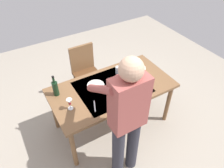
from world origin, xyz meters
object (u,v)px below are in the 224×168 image
at_px(water_cup_near_left, 118,70).
at_px(person_server, 127,117).
at_px(dining_table, 112,91).
at_px(serving_bowl_pasta, 135,69).
at_px(chair_near, 85,69).
at_px(wine_bottle, 55,88).
at_px(water_cup_far_left, 140,87).
at_px(dinner_plate_near, 96,85).
at_px(water_cup_near_right, 131,95).
at_px(wine_glass_left, 70,102).

bearing_deg(water_cup_near_left, person_server, 63.29).
distance_m(dining_table, serving_bowl_pasta, 0.50).
relative_size(chair_near, wine_bottle, 3.07).
height_order(person_server, water_cup_far_left, person_server).
relative_size(chair_near, water_cup_near_left, 8.58).
height_order(chair_near, water_cup_far_left, chair_near).
bearing_deg(dining_table, dinner_plate_near, -36.61).
bearing_deg(water_cup_near_left, dining_table, 44.66).
relative_size(water_cup_near_left, water_cup_near_right, 1.12).
bearing_deg(wine_bottle, dinner_plate_near, 168.79).
xyz_separation_m(wine_glass_left, water_cup_near_right, (-0.71, 0.21, -0.06)).
relative_size(person_server, dinner_plate_near, 7.34).
xyz_separation_m(wine_bottle, serving_bowl_pasta, (-1.15, 0.09, -0.08)).
distance_m(dining_table, water_cup_near_right, 0.33).
distance_m(chair_near, dinner_plate_near, 0.73).
height_order(wine_glass_left, serving_bowl_pasta, wine_glass_left).
bearing_deg(water_cup_near_left, wine_glass_left, 19.88).
xyz_separation_m(dining_table, water_cup_near_left, (-0.22, -0.22, 0.13)).
distance_m(person_server, dinner_plate_near, 0.85).
height_order(chair_near, water_cup_near_right, chair_near).
bearing_deg(water_cup_near_right, water_cup_far_left, -161.47).
height_order(chair_near, wine_bottle, wine_bottle).
height_order(water_cup_far_left, dinner_plate_near, water_cup_far_left).
relative_size(chair_near, water_cup_near_right, 9.62).
xyz_separation_m(dining_table, dinner_plate_near, (0.18, -0.13, 0.08)).
bearing_deg(wine_glass_left, person_server, 122.77).
height_order(wine_bottle, water_cup_far_left, wine_bottle).
relative_size(wine_glass_left, water_cup_far_left, 1.41).
bearing_deg(water_cup_near_right, wine_bottle, -34.20).
relative_size(water_cup_near_right, dinner_plate_near, 0.41).
height_order(person_server, dinner_plate_near, person_server).
bearing_deg(dinner_plate_near, wine_glass_left, 25.79).
relative_size(water_cup_far_left, serving_bowl_pasta, 0.36).
bearing_deg(chair_near, water_cup_near_left, 113.71).
xyz_separation_m(chair_near, water_cup_near_right, (-0.13, 1.10, 0.26)).
bearing_deg(dining_table, person_server, 71.23).
height_order(dining_table, dinner_plate_near, dinner_plate_near).
xyz_separation_m(water_cup_far_left, serving_bowl_pasta, (-0.19, -0.37, -0.02)).
bearing_deg(wine_bottle, chair_near, -138.29).
distance_m(wine_bottle, serving_bowl_pasta, 1.16).
bearing_deg(dinner_plate_near, water_cup_far_left, 141.66).
xyz_separation_m(water_cup_near_left, water_cup_near_right, (0.13, 0.52, -0.01)).
height_order(dining_table, water_cup_near_right, water_cup_near_right).
relative_size(chair_near, serving_bowl_pasta, 3.03).
distance_m(wine_bottle, wine_glass_left, 0.32).
bearing_deg(chair_near, wine_glass_left, 56.69).
bearing_deg(water_cup_near_left, dinner_plate_near, 12.71).
distance_m(water_cup_far_left, dinner_plate_near, 0.59).
xyz_separation_m(chair_near, wine_bottle, (0.65, 0.58, 0.32)).
bearing_deg(serving_bowl_pasta, wine_glass_left, 11.48).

